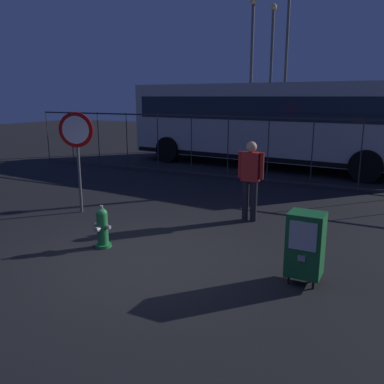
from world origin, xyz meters
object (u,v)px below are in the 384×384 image
at_px(street_light_far_right, 271,66).
at_px(stop_sign, 77,141).
at_px(fire_hydrant, 102,228).
at_px(bus_far, 378,117).
at_px(pedestrian, 250,176).
at_px(street_light_far_left, 251,64).
at_px(newspaper_box_primary, 305,244).
at_px(street_light_near_right, 286,57).
at_px(bus_near, 269,120).

bearing_deg(street_light_far_right, stop_sign, -90.18).
height_order(fire_hydrant, street_light_far_right, street_light_far_right).
relative_size(fire_hydrant, bus_far, 0.07).
height_order(pedestrian, street_light_far_left, street_light_far_left).
xyz_separation_m(fire_hydrant, bus_far, (3.41, 13.75, 1.36)).
bearing_deg(street_light_far_right, newspaper_box_primary, -71.12).
height_order(stop_sign, pedestrian, stop_sign).
relative_size(fire_hydrant, street_light_far_left, 0.11).
bearing_deg(newspaper_box_primary, street_light_far_left, 112.59).
distance_m(fire_hydrant, street_light_far_right, 16.00).
bearing_deg(fire_hydrant, pedestrian, 56.85).
height_order(bus_far, street_light_far_right, street_light_far_right).
distance_m(fire_hydrant, bus_far, 14.23).
relative_size(fire_hydrant, street_light_near_right, 0.10).
bearing_deg(pedestrian, bus_far, 81.38).
relative_size(newspaper_box_primary, bus_far, 0.10).
bearing_deg(bus_near, pedestrian, -70.65).
distance_m(newspaper_box_primary, bus_far, 13.59).
height_order(stop_sign, street_light_far_left, street_light_far_left).
relative_size(pedestrian, street_light_near_right, 0.22).
xyz_separation_m(fire_hydrant, pedestrian, (1.73, 2.65, 0.60)).
bearing_deg(street_light_far_left, pedestrian, -70.28).
height_order(pedestrian, bus_near, bus_near).
relative_size(stop_sign, street_light_near_right, 0.29).
distance_m(pedestrian, street_light_near_right, 13.33).
distance_m(stop_sign, pedestrian, 3.83).
distance_m(pedestrian, street_light_far_right, 13.66).
height_order(stop_sign, street_light_near_right, street_light_near_right).
xyz_separation_m(newspaper_box_primary, street_light_near_right, (-4.41, 15.02, 3.84)).
bearing_deg(bus_far, stop_sign, -119.80).
bearing_deg(street_light_far_right, street_light_far_left, -109.73).
height_order(newspaper_box_primary, street_light_far_right, street_light_far_right).
relative_size(pedestrian, bus_near, 0.16).
bearing_deg(stop_sign, street_light_near_right, 86.45).
xyz_separation_m(pedestrian, street_light_near_right, (-2.74, 12.58, 3.46)).
relative_size(pedestrian, bus_far, 0.16).
distance_m(bus_near, bus_far, 5.45).
xyz_separation_m(bus_far, street_light_far_right, (-5.23, 1.72, 2.32)).
xyz_separation_m(fire_hydrant, stop_sign, (-1.86, 1.49, 1.25)).
bearing_deg(street_light_far_right, fire_hydrant, -83.30).
relative_size(newspaper_box_primary, street_light_far_right, 0.15).
bearing_deg(stop_sign, bus_near, 77.05).
relative_size(stop_sign, bus_near, 0.21).
bearing_deg(pedestrian, newspaper_box_primary, -55.61).
height_order(fire_hydrant, stop_sign, stop_sign).
xyz_separation_m(bus_near, street_light_near_right, (-0.99, 5.72, 2.70)).
bearing_deg(street_light_far_left, stop_sign, -87.80).
xyz_separation_m(fire_hydrant, bus_near, (-0.02, 9.51, 1.36)).
xyz_separation_m(fire_hydrant, street_light_far_left, (-2.34, 14.01, 3.70)).
height_order(pedestrian, street_light_near_right, street_light_near_right).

